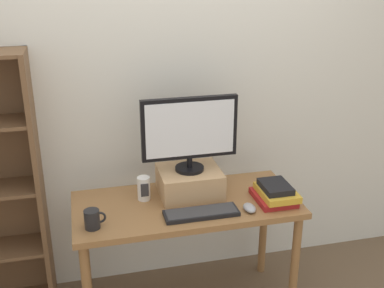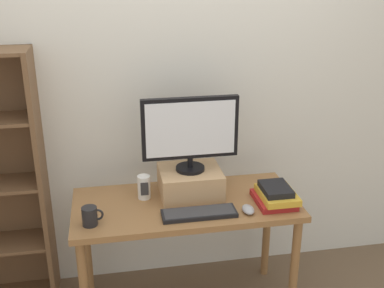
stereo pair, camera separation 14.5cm
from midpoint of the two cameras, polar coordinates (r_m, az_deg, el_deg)
back_wall at (r=3.00m, az=-0.94°, el=6.76°), size 7.00×0.08×2.60m
desk at (r=2.82m, az=0.74°, el=-8.59°), size 1.28×0.59×0.74m
riser_box at (r=2.83m, az=1.25°, el=-4.51°), size 0.36×0.31×0.15m
computer_monitor at (r=2.71m, az=1.31°, el=1.52°), size 0.55×0.17×0.44m
keyboard at (r=2.64m, az=2.44°, el=-8.22°), size 0.41×0.13×0.02m
computer_mouse at (r=2.69m, az=8.23°, el=-7.70°), size 0.06×0.10×0.04m
book_stack at (r=2.80m, az=11.35°, el=-6.00°), size 0.22×0.27×0.11m
coffee_mug at (r=2.57m, az=-10.39°, el=-8.43°), size 0.11×0.08×0.10m
desk_speaker at (r=2.79m, az=-4.23°, el=-5.14°), size 0.07×0.08×0.14m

